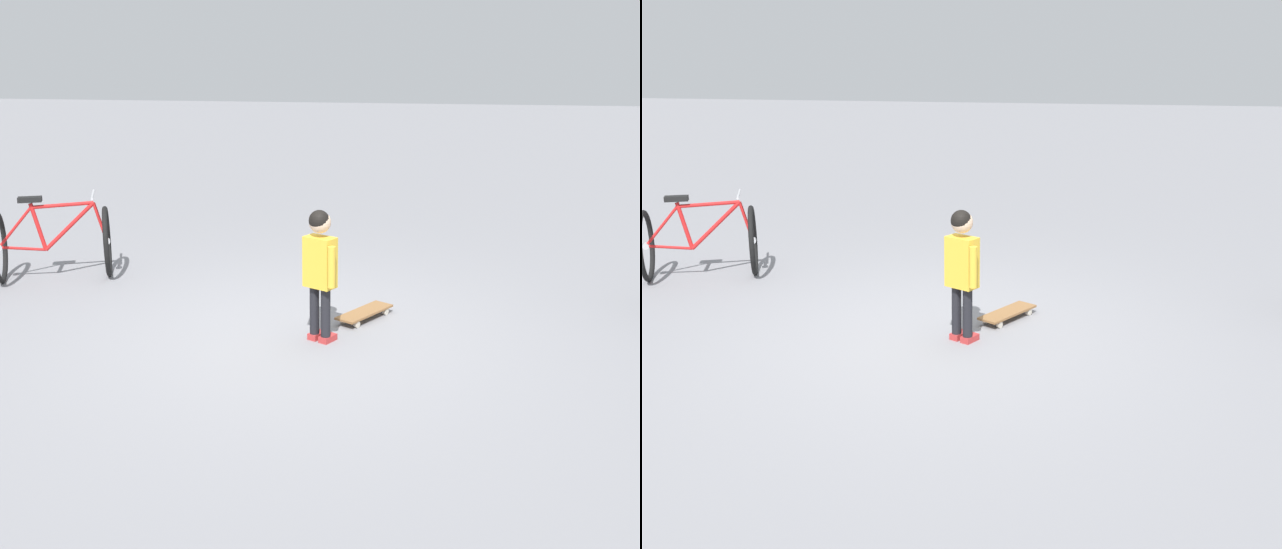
# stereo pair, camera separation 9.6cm
# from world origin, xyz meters

# --- Properties ---
(ground_plane) EXTENTS (50.00, 50.00, 0.00)m
(ground_plane) POSITION_xyz_m (0.00, 0.00, 0.00)
(ground_plane) COLOR gray
(child_person) EXTENTS (0.28, 0.35, 1.06)m
(child_person) POSITION_xyz_m (0.25, -0.10, 0.66)
(child_person) COLOR black
(child_person) RESTS_ON ground
(skateboard) EXTENTS (0.46, 0.60, 0.07)m
(skateboard) POSITION_xyz_m (0.54, 0.45, 0.06)
(skateboard) COLOR olive
(skateboard) RESTS_ON ground
(bicycle_near) EXTENTS (1.26, 1.07, 0.85)m
(bicycle_near) POSITION_xyz_m (-2.63, 1.14, 0.38)
(bicycle_near) COLOR black
(bicycle_near) RESTS_ON ground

